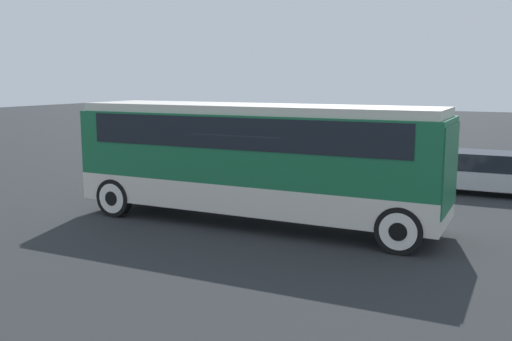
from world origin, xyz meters
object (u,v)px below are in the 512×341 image
at_px(tour_bus, 259,153).
at_px(parked_car_near, 237,155).
at_px(parked_car_mid, 370,161).
at_px(parked_car_far, 485,173).

relative_size(tour_bus, parked_car_near, 2.16).
height_order(tour_bus, parked_car_mid, tour_bus).
xyz_separation_m(parked_car_mid, parked_car_far, (4.39, -1.54, 0.06)).
relative_size(tour_bus, parked_car_mid, 2.36).
relative_size(tour_bus, parked_car_far, 2.37).
distance_m(parked_car_near, parked_car_mid, 5.50).
bearing_deg(parked_car_mid, parked_car_far, -19.29).
bearing_deg(parked_car_far, tour_bus, -125.73).
height_order(parked_car_near, parked_car_mid, parked_car_near).
bearing_deg(parked_car_far, parked_car_mid, 160.71).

